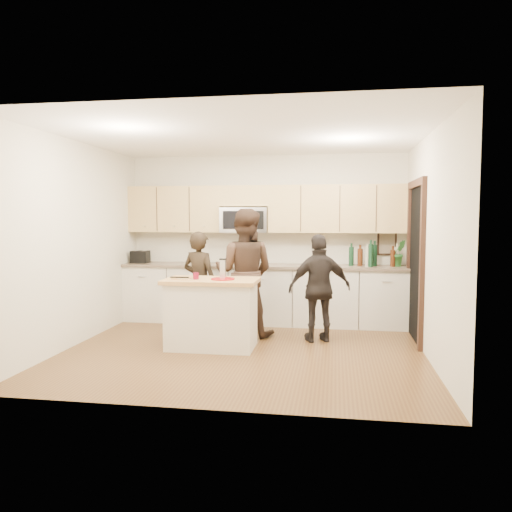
% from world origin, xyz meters
% --- Properties ---
extents(floor, '(4.50, 4.50, 0.00)m').
position_xyz_m(floor, '(0.00, 0.00, 0.00)').
color(floor, brown).
rests_on(floor, ground).
extents(room_shell, '(4.52, 4.02, 2.71)m').
position_xyz_m(room_shell, '(0.00, 0.00, 1.73)').
color(room_shell, beige).
rests_on(room_shell, ground).
extents(back_cabinetry, '(4.50, 0.66, 0.94)m').
position_xyz_m(back_cabinetry, '(0.00, 1.69, 0.47)').
color(back_cabinetry, beige).
rests_on(back_cabinetry, ground).
extents(upper_cabinetry, '(4.50, 0.33, 0.75)m').
position_xyz_m(upper_cabinetry, '(0.03, 1.83, 1.84)').
color(upper_cabinetry, tan).
rests_on(upper_cabinetry, ground).
extents(microwave, '(0.76, 0.41, 0.40)m').
position_xyz_m(microwave, '(-0.31, 1.80, 1.65)').
color(microwave, silver).
rests_on(microwave, ground).
extents(doorway, '(0.06, 1.25, 2.20)m').
position_xyz_m(doorway, '(2.23, 0.90, 1.16)').
color(doorway, black).
rests_on(doorway, ground).
extents(framed_picture, '(0.30, 0.03, 0.38)m').
position_xyz_m(framed_picture, '(1.95, 1.98, 1.28)').
color(framed_picture, black).
rests_on(framed_picture, ground).
extents(dish_towel, '(0.34, 0.60, 0.48)m').
position_xyz_m(dish_towel, '(-0.95, 1.50, 0.80)').
color(dish_towel, white).
rests_on(dish_towel, ground).
extents(island, '(1.21, 0.71, 0.90)m').
position_xyz_m(island, '(-0.43, 0.07, 0.45)').
color(island, beige).
rests_on(island, ground).
extents(red_plate, '(0.30, 0.30, 0.02)m').
position_xyz_m(red_plate, '(-0.27, 0.02, 0.91)').
color(red_plate, maroon).
rests_on(red_plate, island).
extents(box_grater, '(0.08, 0.06, 0.25)m').
position_xyz_m(box_grater, '(-0.29, 0.10, 1.04)').
color(box_grater, silver).
rests_on(box_grater, red_plate).
extents(drink_glass, '(0.07, 0.07, 0.09)m').
position_xyz_m(drink_glass, '(-0.62, -0.00, 0.94)').
color(drink_glass, maroon).
rests_on(drink_glass, island).
extents(cutting_board, '(0.23, 0.18, 0.02)m').
position_xyz_m(cutting_board, '(-0.81, 0.00, 0.91)').
color(cutting_board, tan).
rests_on(cutting_board, island).
extents(tongs, '(0.24, 0.03, 0.02)m').
position_xyz_m(tongs, '(-0.83, -0.03, 0.92)').
color(tongs, black).
rests_on(tongs, cutting_board).
extents(knife, '(0.20, 0.03, 0.01)m').
position_xyz_m(knife, '(-0.72, -0.15, 0.92)').
color(knife, silver).
rests_on(knife, cutting_board).
extents(toaster, '(0.28, 0.21, 0.20)m').
position_xyz_m(toaster, '(-2.05, 1.67, 1.04)').
color(toaster, black).
rests_on(toaster, back_cabinetry).
extents(bottle_cluster, '(0.79, 0.35, 0.41)m').
position_xyz_m(bottle_cluster, '(1.73, 1.70, 1.12)').
color(bottle_cluster, black).
rests_on(bottle_cluster, back_cabinetry).
extents(orchid, '(0.28, 0.25, 0.41)m').
position_xyz_m(orchid, '(2.10, 1.72, 1.15)').
color(orchid, '#286529').
rests_on(orchid, back_cabinetry).
extents(woman_left, '(0.63, 0.52, 1.49)m').
position_xyz_m(woman_left, '(-0.80, 0.82, 0.75)').
color(woman_left, black).
rests_on(woman_left, ground).
extents(woman_center, '(0.93, 0.75, 1.81)m').
position_xyz_m(woman_center, '(-0.14, 0.81, 0.91)').
color(woman_center, '#302018').
rests_on(woman_center, ground).
extents(woman_right, '(0.93, 0.60, 1.47)m').
position_xyz_m(woman_right, '(0.94, 0.62, 0.73)').
color(woman_right, black).
rests_on(woman_right, ground).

